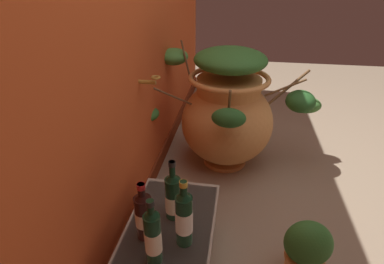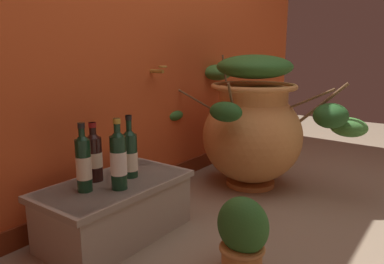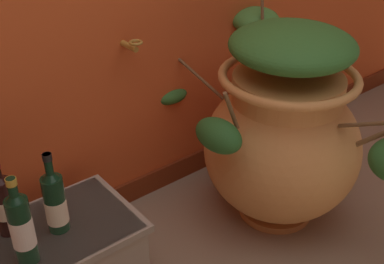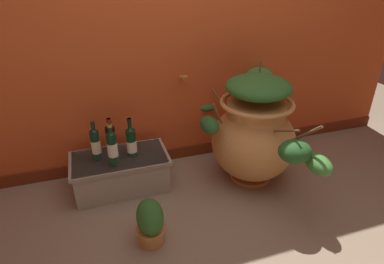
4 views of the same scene
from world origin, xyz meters
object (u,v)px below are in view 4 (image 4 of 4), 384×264
at_px(potted_shrub, 150,222).
at_px(wine_bottle_right, 131,141).
at_px(terracotta_urn, 254,132).
at_px(wine_bottle_back, 111,137).
at_px(wine_bottle_left, 96,143).
at_px(wine_bottle_middle, 112,147).

bearing_deg(potted_shrub, wine_bottle_right, 90.12).
relative_size(terracotta_urn, wine_bottle_back, 4.47).
relative_size(wine_bottle_left, wine_bottle_middle, 0.96).
bearing_deg(wine_bottle_back, wine_bottle_middle, -92.06).
relative_size(wine_bottle_back, potted_shrub, 0.89).
bearing_deg(wine_bottle_left, terracotta_urn, -10.64).
relative_size(terracotta_urn, potted_shrub, 3.99).
xyz_separation_m(wine_bottle_middle, potted_shrub, (0.15, -0.57, -0.27)).
relative_size(terracotta_urn, wine_bottle_left, 4.11).
distance_m(wine_bottle_middle, wine_bottle_back, 0.18).
relative_size(wine_bottle_right, potted_shrub, 0.97).
bearing_deg(wine_bottle_back, wine_bottle_right, -34.86).
height_order(terracotta_urn, potted_shrub, terracotta_urn).
distance_m(wine_bottle_left, wine_bottle_middle, 0.16).
height_order(wine_bottle_left, wine_bottle_right, same).
bearing_deg(wine_bottle_left, potted_shrub, -68.55).
bearing_deg(wine_bottle_back, wine_bottle_left, -148.05).
distance_m(wine_bottle_left, potted_shrub, 0.77).
height_order(wine_bottle_right, wine_bottle_back, wine_bottle_right).
bearing_deg(terracotta_urn, wine_bottle_back, 164.52).
relative_size(wine_bottle_middle, wine_bottle_back, 1.14).
bearing_deg(wine_bottle_middle, wine_bottle_back, 87.94).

